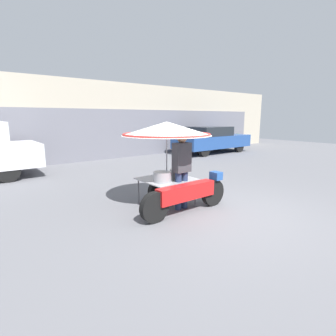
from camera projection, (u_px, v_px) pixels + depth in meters
name	position (u px, v px, depth m)	size (l,w,h in m)	color
ground_plane	(225.00, 214.00, 5.47)	(36.00, 36.00, 0.00)	slate
shopfront_building	(71.00, 121.00, 12.30)	(28.00, 2.06, 3.63)	#B2A893
vendor_motorcycle_cart	(169.00, 142.00, 5.71)	(2.23, 1.98, 1.90)	black
vendor_person	(182.00, 166.00, 5.62)	(0.38, 0.23, 1.69)	navy
parked_car	(212.00, 139.00, 14.69)	(4.59, 1.82, 1.47)	black
potted_plant	(237.00, 139.00, 17.62)	(0.67, 0.67, 0.90)	#2D2D33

